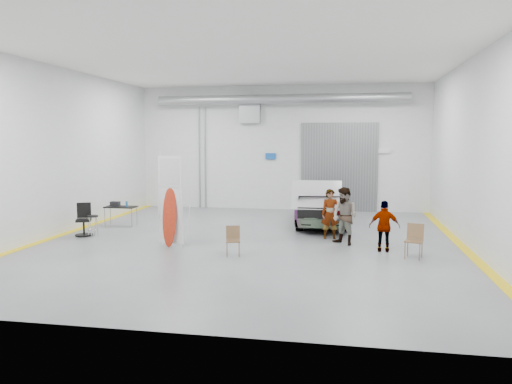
% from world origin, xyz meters
% --- Properties ---
extents(ground, '(16.00, 16.00, 0.00)m').
position_xyz_m(ground, '(0.00, 0.00, 0.00)').
color(ground, slate).
rests_on(ground, ground).
extents(room_shell, '(14.02, 16.18, 6.01)m').
position_xyz_m(room_shell, '(0.24, 2.22, 4.08)').
color(room_shell, silver).
rests_on(room_shell, ground).
extents(sedan_car, '(2.62, 5.36, 1.50)m').
position_xyz_m(sedan_car, '(2.14, 3.92, 0.75)').
color(sedan_car, white).
rests_on(sedan_car, ground).
extents(person_a, '(0.68, 0.50, 1.72)m').
position_xyz_m(person_a, '(2.65, 1.03, 0.86)').
color(person_a, brown).
rests_on(person_a, ground).
extents(person_b, '(1.15, 1.12, 1.87)m').
position_xyz_m(person_b, '(3.14, 0.13, 0.94)').
color(person_b, slate).
rests_on(person_b, ground).
extents(person_c, '(0.93, 0.44, 1.57)m').
position_xyz_m(person_c, '(4.34, -0.72, 0.79)').
color(person_c, '#9F5E35').
rests_on(person_c, ground).
extents(surfboard_display, '(0.86, 0.36, 3.07)m').
position_xyz_m(surfboard_display, '(-2.26, -1.20, 1.25)').
color(surfboard_display, white).
rests_on(surfboard_display, ground).
extents(folding_chair_near, '(0.49, 0.51, 0.87)m').
position_xyz_m(folding_chair_near, '(-0.07, -2.05, 0.27)').
color(folding_chair_near, brown).
rests_on(folding_chair_near, ground).
extents(folding_chair_far, '(0.58, 0.61, 0.99)m').
position_xyz_m(folding_chair_far, '(5.11, -1.44, 0.31)').
color(folding_chair_far, brown).
rests_on(folding_chair_far, ground).
extents(shop_stool, '(0.39, 0.39, 0.76)m').
position_xyz_m(shop_stool, '(-5.56, -0.15, 0.38)').
color(shop_stool, black).
rests_on(shop_stool, ground).
extents(work_table, '(1.24, 0.64, 1.00)m').
position_xyz_m(work_table, '(-5.68, 2.17, 0.77)').
color(work_table, gray).
rests_on(work_table, ground).
extents(office_chair, '(0.66, 0.70, 1.14)m').
position_xyz_m(office_chair, '(-5.95, -0.00, 0.50)').
color(office_chair, black).
rests_on(office_chair, ground).
extents(trunk_lid, '(1.75, 1.06, 0.04)m').
position_xyz_m(trunk_lid, '(2.14, 1.58, 1.52)').
color(trunk_lid, silver).
rests_on(trunk_lid, sedan_car).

